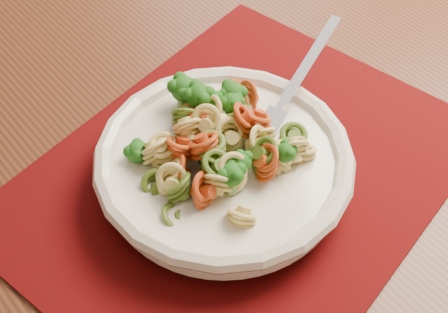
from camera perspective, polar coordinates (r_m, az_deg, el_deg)
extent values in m
cube|color=#50351A|center=(1.78, 13.85, 6.02)|extent=(4.00, 4.00, 0.01)
cube|color=#562A18|center=(0.68, -3.31, 0.43)|extent=(1.78, 1.51, 0.04)
cube|color=#500309|center=(0.63, 1.53, -1.74)|extent=(0.57, 0.55, 0.00)
cylinder|color=silver|center=(0.62, 0.00, -2.09)|extent=(0.11, 0.11, 0.01)
cylinder|color=silver|center=(0.61, 0.00, -1.00)|extent=(0.23, 0.23, 0.03)
torus|color=silver|center=(0.60, 0.00, -0.12)|extent=(0.25, 0.25, 0.02)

